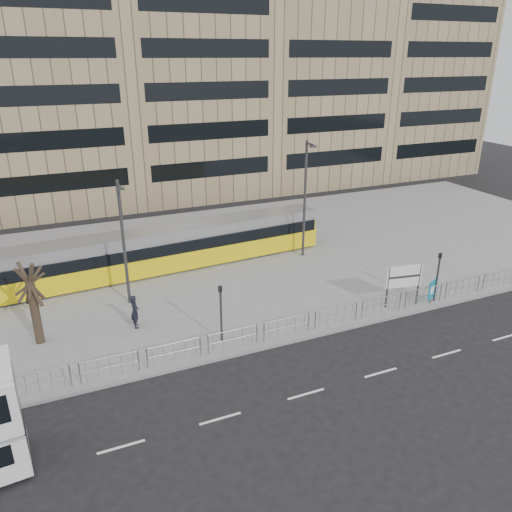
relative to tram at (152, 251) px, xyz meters
name	(u,v)px	position (x,y,z in m)	size (l,w,h in m)	color
ground	(303,340)	(5.24, -11.67, -1.62)	(120.00, 120.00, 0.00)	black
plaza	(224,259)	(5.24, 0.33, -1.54)	(64.00, 24.00, 0.15)	slate
kerb	(302,339)	(5.24, -11.62, -1.54)	(64.00, 0.25, 0.17)	gray
building_row	(160,65)	(6.79, 22.60, 11.29)	(70.40, 18.40, 31.20)	brown
pedestrian_barrier	(332,312)	(7.24, -11.17, -0.64)	(32.07, 0.07, 1.10)	#95979D
road_markings	(363,378)	(6.24, -15.67, -1.61)	(62.00, 0.12, 0.01)	white
tram	(152,251)	(0.00, 0.00, 0.00)	(24.96, 4.01, 2.93)	yellow
station_sign	(404,278)	(12.28, -10.77, 0.29)	(2.19, 0.46, 2.53)	#2D2D30
ad_panel	(432,290)	(14.07, -11.22, -0.62)	(0.73, 0.38, 1.46)	#2D2D30
pedestrian	(135,311)	(-2.51, -7.07, -0.52)	(0.69, 0.45, 1.89)	black
traffic_light_west	(221,306)	(1.28, -10.22, 0.50)	(0.23, 0.25, 3.10)	#2D2D30
traffic_light_east	(438,271)	(14.46, -11.10, 0.50)	(0.17, 0.20, 3.10)	#2D2D30
lamp_post_west	(123,238)	(-2.31, -4.08, 2.61)	(0.45, 1.04, 7.43)	#2D2D30
lamp_post_east	(305,195)	(10.76, -1.53, 3.10)	(0.45, 1.04, 8.38)	#2D2D30
bare_tree	(25,259)	(-7.33, -6.66, 3.16)	(3.92, 3.92, 6.43)	#2F231A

